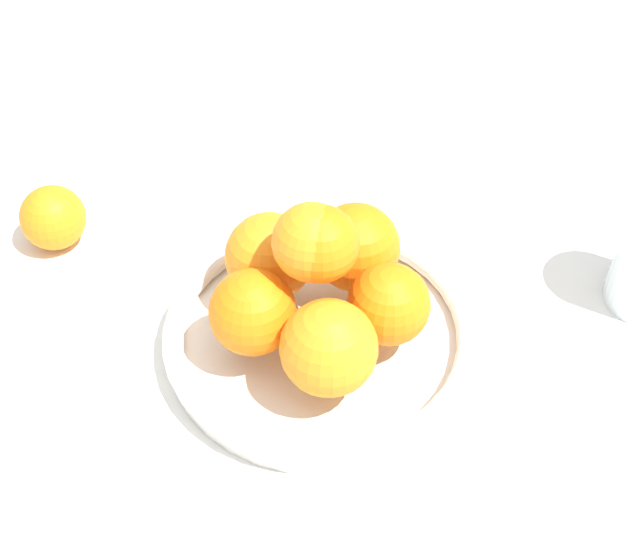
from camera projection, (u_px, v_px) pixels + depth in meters
ground_plane at (320, 347)px, 0.82m from camera, size 4.00×4.00×0.00m
fruit_bowl at (320, 335)px, 0.80m from camera, size 0.28×0.28×0.03m
orange_pile at (318, 282)px, 0.76m from camera, size 0.19×0.20×0.13m
stray_orange at (53, 218)px, 0.89m from camera, size 0.07×0.07×0.07m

